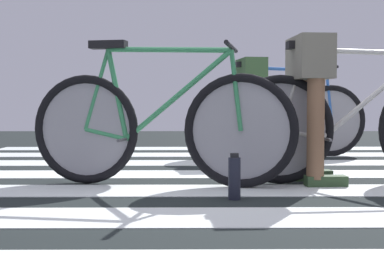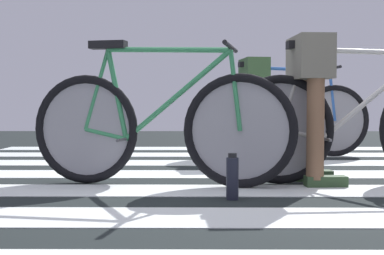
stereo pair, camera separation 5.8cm
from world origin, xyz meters
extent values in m
cube|color=black|center=(0.00, 0.00, 0.01)|extent=(18.00, 14.00, 0.02)
cube|color=silver|center=(-0.09, -0.86, 0.02)|extent=(5.20, 0.44, 0.00)
cube|color=silver|center=(0.08, -0.10, 0.02)|extent=(5.20, 0.44, 0.00)
cube|color=silver|center=(0.11, 0.64, 0.02)|extent=(5.20, 0.44, 0.00)
cube|color=silver|center=(-0.10, 1.40, 0.02)|extent=(5.20, 0.44, 0.00)
cube|color=silver|center=(-0.13, 2.16, 0.02)|extent=(5.20, 0.44, 0.00)
cube|color=silver|center=(0.12, 2.93, 0.02)|extent=(5.20, 0.44, 0.00)
torus|color=black|center=(-0.95, 0.19, 0.38)|extent=(0.71, 0.20, 0.72)
torus|color=black|center=(0.05, 0.00, 0.38)|extent=(0.71, 0.20, 0.72)
cylinder|color=gray|center=(-0.95, 0.19, 0.38)|extent=(0.60, 0.12, 0.61)
cylinder|color=gray|center=(0.05, 0.00, 0.38)|extent=(0.60, 0.12, 0.61)
cylinder|color=#328351|center=(-0.41, 0.09, 0.89)|extent=(0.79, 0.19, 0.05)
cylinder|color=#328351|center=(-0.35, 0.07, 0.60)|extent=(0.69, 0.17, 0.59)
cylinder|color=#328351|center=(-0.74, 0.15, 0.61)|extent=(0.16, 0.06, 0.59)
cylinder|color=#328351|center=(-0.82, 0.17, 0.35)|extent=(0.29, 0.08, 0.09)
cylinder|color=#328351|center=(-0.88, 0.18, 0.64)|extent=(0.19, 0.06, 0.53)
cylinder|color=#328351|center=(0.02, 0.00, 0.63)|extent=(0.09, 0.05, 0.50)
cube|color=black|center=(-0.80, 0.16, 0.93)|extent=(0.25, 0.14, 0.05)
cylinder|color=black|center=(-0.01, 0.01, 0.90)|extent=(0.13, 0.52, 0.03)
cylinder|color=#4C4C51|center=(-0.68, 0.14, 0.32)|extent=(0.09, 0.34, 0.02)
torus|color=black|center=(0.33, 0.18, 0.38)|extent=(0.72, 0.11, 0.72)
cylinder|color=gray|center=(0.33, 0.18, 0.38)|extent=(0.61, 0.05, 0.61)
cylinder|color=#B9B8B6|center=(0.88, 0.21, 0.89)|extent=(0.80, 0.09, 0.05)
cylinder|color=#B9B8B6|center=(0.94, 0.22, 0.60)|extent=(0.70, 0.08, 0.59)
cylinder|color=#B9B8B6|center=(0.54, 0.19, 0.61)|extent=(0.16, 0.04, 0.59)
cylinder|color=#B9B8B6|center=(0.46, 0.19, 0.35)|extent=(0.29, 0.05, 0.09)
cylinder|color=#B9B8B6|center=(0.41, 0.18, 0.64)|extent=(0.19, 0.04, 0.53)
cube|color=black|center=(0.48, 0.19, 0.93)|extent=(0.25, 0.11, 0.05)
cylinder|color=#4C4C51|center=(0.60, 0.19, 0.32)|extent=(0.04, 0.34, 0.02)
cylinder|color=brown|center=(0.51, 0.33, 0.51)|extent=(0.11, 0.11, 0.87)
cylinder|color=brown|center=(0.52, 0.05, 0.51)|extent=(0.11, 0.11, 0.87)
cube|color=#686559|center=(0.51, 0.19, 0.84)|extent=(0.25, 0.42, 0.28)
cube|color=#2C4427|center=(0.58, 0.33, 0.06)|extent=(0.27, 0.12, 0.07)
cube|color=#2C4427|center=(0.59, 0.05, 0.06)|extent=(0.27, 0.12, 0.07)
torus|color=black|center=(0.15, 1.86, 0.38)|extent=(0.72, 0.16, 0.72)
torus|color=black|center=(1.16, 2.01, 0.38)|extent=(0.72, 0.16, 0.72)
cylinder|color=gray|center=(0.15, 1.86, 0.38)|extent=(0.60, 0.09, 0.61)
cylinder|color=gray|center=(1.16, 2.01, 0.38)|extent=(0.60, 0.09, 0.61)
cylinder|color=#2D5CAE|center=(0.70, 1.94, 0.89)|extent=(0.80, 0.15, 0.05)
cylinder|color=#2D5CAE|center=(0.76, 1.95, 0.60)|extent=(0.70, 0.13, 0.59)
cylinder|color=#2D5CAE|center=(0.37, 1.89, 0.61)|extent=(0.16, 0.06, 0.59)
cylinder|color=#2D5CAE|center=(0.29, 1.88, 0.35)|extent=(0.29, 0.07, 0.09)
cylinder|color=#2D5CAE|center=(0.23, 1.87, 0.64)|extent=(0.19, 0.05, 0.53)
cylinder|color=#2D5CAE|center=(1.13, 2.00, 0.63)|extent=(0.09, 0.04, 0.50)
cube|color=black|center=(0.31, 1.89, 0.93)|extent=(0.25, 0.12, 0.05)
cylinder|color=black|center=(1.10, 2.00, 0.90)|extent=(0.10, 0.52, 0.03)
cylinder|color=#4C4C51|center=(0.43, 1.90, 0.32)|extent=(0.07, 0.34, 0.02)
cylinder|color=#A87A5B|center=(0.32, 2.03, 0.51)|extent=(0.11, 0.11, 0.88)
cylinder|color=#A87A5B|center=(0.36, 1.75, 0.51)|extent=(0.11, 0.11, 0.88)
cube|color=#304D2C|center=(0.34, 1.89, 0.85)|extent=(0.28, 0.44, 0.28)
cube|color=#56271B|center=(0.39, 2.04, 0.06)|extent=(0.27, 0.14, 0.07)
cube|color=#56271B|center=(0.43, 1.76, 0.06)|extent=(0.27, 0.14, 0.07)
cylinder|color=black|center=(-0.03, -0.39, 0.14)|extent=(0.07, 0.07, 0.23)
cylinder|color=black|center=(-0.03, -0.39, 0.26)|extent=(0.05, 0.05, 0.02)
camera|label=1|loc=(-0.28, -3.29, 0.54)|focal=49.65mm
camera|label=2|loc=(-0.23, -3.29, 0.54)|focal=49.65mm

